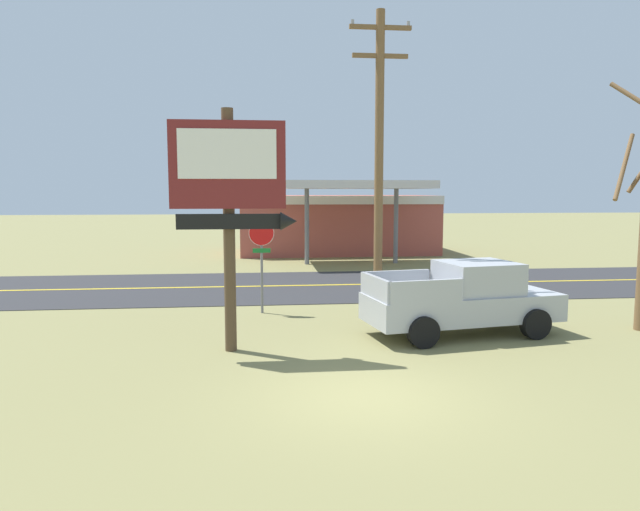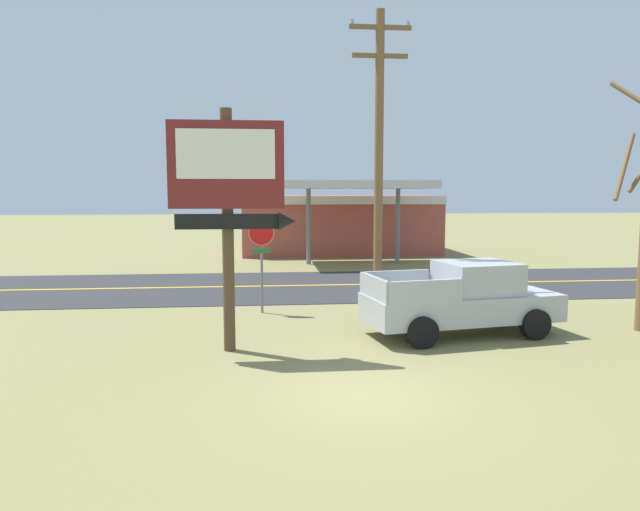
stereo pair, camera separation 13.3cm
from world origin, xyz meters
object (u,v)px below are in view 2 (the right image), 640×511
at_px(pickup_silver_parked_on_lawn, 464,299).
at_px(motel_sign, 230,190).
at_px(gas_station, 339,222).
at_px(stop_sign, 262,250).
at_px(utility_pole, 379,158).

bearing_deg(pickup_silver_parked_on_lawn, motel_sign, -169.77).
bearing_deg(gas_station, stop_sign, -105.21).
distance_m(motel_sign, gas_station, 23.15).
bearing_deg(motel_sign, utility_pole, 38.08).
xyz_separation_m(stop_sign, pickup_silver_parked_on_lawn, (5.40, -3.35, -1.06)).
bearing_deg(gas_station, utility_pole, -94.17).
bearing_deg(stop_sign, utility_pole, -18.41).
height_order(stop_sign, gas_station, gas_station).
height_order(motel_sign, stop_sign, motel_sign).
relative_size(stop_sign, utility_pole, 0.33).
relative_size(motel_sign, gas_station, 0.48).
xyz_separation_m(utility_pole, pickup_silver_parked_on_lawn, (1.92, -2.19, -3.86)).
bearing_deg(pickup_silver_parked_on_lawn, utility_pole, 131.19).
distance_m(motel_sign, utility_pole, 5.43).
distance_m(motel_sign, pickup_silver_parked_on_lawn, 6.87).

